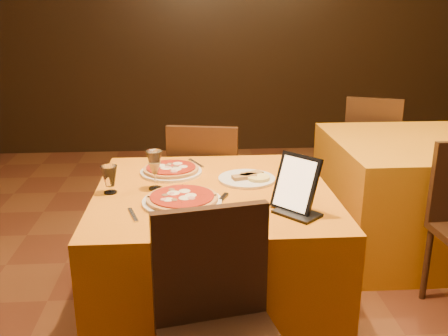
{
  "coord_description": "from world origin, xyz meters",
  "views": [
    {
      "loc": [
        -0.3,
        -2.05,
        1.57
      ],
      "look_at": [
        -0.15,
        0.13,
        0.86
      ],
      "focal_mm": 40.0,
      "sensor_mm": 36.0,
      "label": 1
    }
  ],
  "objects": [
    {
      "name": "cutlet_dish",
      "position": [
        -0.03,
        0.27,
        0.76
      ],
      "size": [
        0.28,
        0.28,
        0.03
      ],
      "rotation": [
        0.0,
        0.0,
        0.25
      ],
      "color": "white",
      "rests_on": "main_table"
    },
    {
      "name": "chair_side_far",
      "position": [
        1.17,
        1.8,
        0.46
      ],
      "size": [
        0.62,
        0.62,
        0.91
      ],
      "primitive_type": null,
      "rotation": [
        0.0,
        0.0,
        2.76
      ],
      "color": "black",
      "rests_on": "floor"
    },
    {
      "name": "main_table",
      "position": [
        -0.2,
        0.15,
        0.38
      ],
      "size": [
        1.1,
        1.1,
        0.75
      ],
      "primitive_type": "cube",
      "color": "orange",
      "rests_on": "floor"
    },
    {
      "name": "tablet",
      "position": [
        0.13,
        -0.13,
        0.87
      ],
      "size": [
        0.2,
        0.21,
        0.23
      ],
      "primitive_type": "cube",
      "rotation": [
        -0.35,
        0.0,
        -0.83
      ],
      "color": "black",
      "rests_on": "main_table"
    },
    {
      "name": "chair_main_far",
      "position": [
        -0.2,
        0.95,
        0.46
      ],
      "size": [
        0.47,
        0.47,
        0.91
      ],
      "primitive_type": null,
      "rotation": [
        0.0,
        0.0,
        2.95
      ],
      "color": "black",
      "rests_on": "floor"
    },
    {
      "name": "side_table",
      "position": [
        1.17,
        0.96,
        0.38
      ],
      "size": [
        1.1,
        1.1,
        0.75
      ],
      "primitive_type": "cube",
      "color": "#CA780D",
      "rests_on": "floor"
    },
    {
      "name": "wall_back",
      "position": [
        0.0,
        3.5,
        1.4
      ],
      "size": [
        6.0,
        0.01,
        2.8
      ],
      "primitive_type": "cube",
      "color": "black",
      "rests_on": "floor"
    },
    {
      "name": "knife",
      "position": [
        -0.19,
        -0.06,
        0.75
      ],
      "size": [
        0.1,
        0.22,
        0.01
      ],
      "primitive_type": "cube",
      "rotation": [
        0.0,
        0.0,
        1.19
      ],
      "color": "silver",
      "rests_on": "main_table"
    },
    {
      "name": "fork_near",
      "position": [
        -0.55,
        -0.14,
        0.75
      ],
      "size": [
        0.06,
        0.15,
        0.01
      ],
      "primitive_type": "cube",
      "rotation": [
        0.0,
        0.0,
        1.87
      ],
      "color": "#AFB0B6",
      "rests_on": "main_table"
    },
    {
      "name": "pizza_near",
      "position": [
        -0.35,
        -0.01,
        0.77
      ],
      "size": [
        0.35,
        0.35,
        0.03
      ],
      "rotation": [
        0.0,
        0.0,
        -0.4
      ],
      "color": "white",
      "rests_on": "main_table"
    },
    {
      "name": "fork_far",
      "position": [
        -0.28,
        0.56,
        0.75
      ],
      "size": [
        0.09,
        0.16,
        0.01
      ],
      "primitive_type": "cube",
      "rotation": [
        0.0,
        0.0,
        1.99
      ],
      "color": "#A3A3A9",
      "rests_on": "main_table"
    },
    {
      "name": "water_glass",
      "position": [
        -0.68,
        0.13,
        0.81
      ],
      "size": [
        0.09,
        0.09,
        0.13
      ],
      "primitive_type": null,
      "rotation": [
        0.0,
        0.0,
        -0.27
      ],
      "color": "silver",
      "rests_on": "main_table"
    },
    {
      "name": "wine_glass",
      "position": [
        -0.48,
        0.17,
        0.84
      ],
      "size": [
        0.07,
        0.07,
        0.19
      ],
      "primitive_type": null,
      "rotation": [
        0.0,
        0.0,
        -0.13
      ],
      "color": "tan",
      "rests_on": "main_table"
    },
    {
      "name": "pizza_far",
      "position": [
        -0.41,
        0.4,
        0.77
      ],
      "size": [
        0.32,
        0.32,
        0.03
      ],
      "rotation": [
        0.0,
        0.0,
        0.28
      ],
      "color": "white",
      "rests_on": "main_table"
    }
  ]
}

